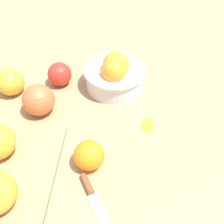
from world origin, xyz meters
name	(u,v)px	position (x,y,z in m)	size (l,w,h in m)	color
ground_plane	(76,132)	(0.00, 0.00, 0.00)	(2.40, 2.40, 0.00)	tan
bowl	(115,74)	(-0.18, 0.09, 0.05)	(0.18, 0.18, 0.11)	silver
cutting_board	(91,172)	(0.12, 0.05, 0.01)	(0.24, 0.14, 0.02)	tan
orange_on_board	(89,155)	(0.10, 0.05, 0.05)	(0.06, 0.06, 0.06)	orange
knife	(94,199)	(0.19, 0.06, 0.02)	(0.14, 0.09, 0.01)	silver
apple_front_left	(60,74)	(-0.19, -0.07, 0.03)	(0.07, 0.07, 0.07)	red
apple_front_left_2	(10,82)	(-0.14, -0.20, 0.04)	(0.08, 0.08, 0.08)	gold
apple_front_left_3	(39,100)	(-0.07, -0.10, 0.04)	(0.08, 0.08, 0.08)	#CC6638
citrus_peel	(148,124)	(-0.03, 0.18, 0.00)	(0.05, 0.04, 0.01)	orange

